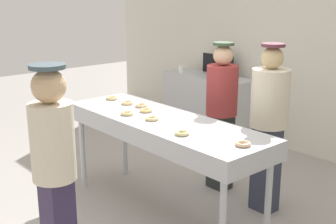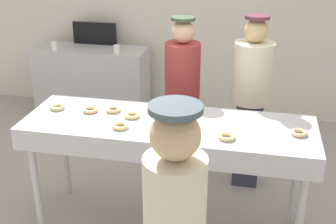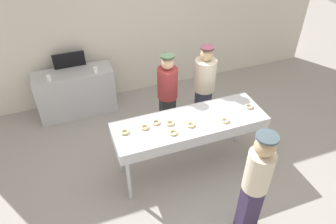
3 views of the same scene
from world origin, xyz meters
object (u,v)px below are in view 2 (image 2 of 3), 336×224
object	(u,v)px
menu_display	(95,33)
plain_donut_4	(57,107)
plain_donut_5	(90,110)
paper_cup_1	(117,49)
plain_donut_0	(161,126)
worker_baker	(182,91)
plain_donut_2	(132,115)
plain_donut_6	(227,137)
plain_donut_1	(120,126)
fryer_conveyor	(168,133)
paper_cup_0	(54,46)
worker_assistant	(251,93)
plain_donut_3	(113,110)
plain_donut_7	(299,133)
prep_counter	(92,82)

from	to	relation	value
menu_display	plain_donut_4	bearing A→B (deg)	-77.40
plain_donut_5	paper_cup_1	xyz separation A→B (m)	(-0.37, 1.84, -0.02)
plain_donut_0	paper_cup_1	distance (m)	2.25
plain_donut_5	worker_baker	distance (m)	1.00
worker_baker	plain_donut_4	bearing A→B (deg)	26.55
plain_donut_2	plain_donut_6	distance (m)	0.79
plain_donut_1	plain_donut_6	size ratio (longest dim) A/B	1.00
menu_display	fryer_conveyor	bearing A→B (deg)	-57.74
paper_cup_0	plain_donut_0	bearing A→B (deg)	-48.27
plain_donut_1	paper_cup_0	distance (m)	2.58
plain_donut_1	worker_assistant	bearing A→B (deg)	46.17
plain_donut_0	paper_cup_1	world-z (taller)	paper_cup_1
worker_baker	paper_cup_0	bearing A→B (deg)	-44.84
plain_donut_2	menu_display	bearing A→B (deg)	116.96
plain_donut_1	paper_cup_0	world-z (taller)	paper_cup_0
plain_donut_5	plain_donut_6	size ratio (longest dim) A/B	1.00
plain_donut_2	menu_display	world-z (taller)	menu_display
plain_donut_3	plain_donut_7	distance (m)	1.45
paper_cup_0	paper_cup_1	bearing A→B (deg)	-0.35
worker_baker	paper_cup_1	distance (m)	1.46
plain_donut_1	menu_display	distance (m)	2.70
worker_assistant	menu_display	distance (m)	2.53
menu_display	plain_donut_1	bearing A→B (deg)	-65.66
plain_donut_2	plain_donut_3	distance (m)	0.20
plain_donut_1	worker_assistant	world-z (taller)	worker_assistant
prep_counter	plain_donut_6	bearing A→B (deg)	-49.93
plain_donut_3	menu_display	xyz separation A→B (m)	(-0.96, 2.17, 0.07)
plain_donut_5	paper_cup_0	size ratio (longest dim) A/B	1.18
fryer_conveyor	plain_donut_6	bearing A→B (deg)	-21.95
plain_donut_0	plain_donut_5	xyz separation A→B (m)	(-0.62, 0.17, 0.00)
fryer_conveyor	plain_donut_0	xyz separation A→B (m)	(-0.04, -0.10, 0.10)
plain_donut_1	plain_donut_3	size ratio (longest dim) A/B	1.00
plain_donut_5	menu_display	bearing A→B (deg)	109.44
plain_donut_4	worker_baker	bearing A→B (deg)	40.58
paper_cup_1	menu_display	distance (m)	0.56
fryer_conveyor	plain_donut_7	world-z (taller)	plain_donut_7
plain_donut_4	plain_donut_1	bearing A→B (deg)	-21.40
plain_donut_1	plain_donut_4	distance (m)	0.66
worker_assistant	plain_donut_2	bearing A→B (deg)	40.70
fryer_conveyor	worker_baker	xyz separation A→B (m)	(-0.04, 0.85, 0.03)
fryer_conveyor	prep_counter	world-z (taller)	fryer_conveyor
plain_donut_2	paper_cup_0	xyz separation A→B (m)	(-1.54, 1.88, -0.02)
plain_donut_5	paper_cup_0	bearing A→B (deg)	122.54
plain_donut_6	menu_display	world-z (taller)	menu_display
plain_donut_3	paper_cup_0	size ratio (longest dim) A/B	1.18
plain_donut_5	plain_donut_6	distance (m)	1.15
worker_assistant	menu_display	world-z (taller)	worker_assistant
paper_cup_0	plain_donut_2	bearing A→B (deg)	-50.71
plain_donut_3	worker_assistant	bearing A→B (deg)	32.29
plain_donut_2	plain_donut_6	xyz separation A→B (m)	(0.76, -0.22, 0.00)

